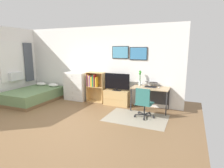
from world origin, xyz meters
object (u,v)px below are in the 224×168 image
tv_stand (117,98)px  desk (151,91)px  office_chair (144,102)px  bamboo_vase (140,78)px  bookshelf (94,84)px  laptop (151,85)px  wine_glass (142,83)px  television (117,82)px  bed (34,95)px  computer_mouse (159,87)px  dresser (76,86)px

tv_stand → desk: size_ratio=0.78×
office_chair → bamboo_vase: bearing=116.3°
bookshelf → laptop: bearing=-0.9°
wine_glass → television: bearing=171.3°
bed → computer_mouse: 4.51m
bed → television: (3.01, 0.79, 0.58)m
dresser → bookshelf: (0.78, 0.06, 0.12)m
television → laptop: 1.15m
television → office_chair: 1.44m
bed → desk: desk is taller
tv_stand → desk: 1.22m
desk → wine_glass: wine_glass is taller
dresser → laptop: 2.85m
dresser → computer_mouse: bearing=-1.5°
bed → computer_mouse: bearing=7.6°
dresser → bamboo_vase: (2.46, 0.09, 0.45)m
wine_glass → bookshelf: bearing=173.4°
bed → television: size_ratio=2.34×
bamboo_vase → wine_glass: bearing=-61.7°
bookshelf → office_chair: (2.05, -0.88, -0.19)m
dresser → computer_mouse: dresser is taller
bed → tv_stand: (3.01, 0.82, 0.03)m
tv_stand → wine_glass: wine_glass is taller
office_chair → computer_mouse: 0.85m
television → laptop: television is taller
desk → computer_mouse: size_ratio=10.87×
dresser → desk: bearing=-0.4°
desk → television: bearing=179.3°
dresser → office_chair: 2.94m
bamboo_vase → computer_mouse: bearing=-14.9°
office_chair → wine_glass: 0.83m
desk → tv_stand: bearing=178.2°
dresser → bookshelf: bearing=4.6°
bookshelf → bed: bearing=-157.6°
tv_stand → wine_glass: size_ratio=4.89×
bookshelf → computer_mouse: bearing=-3.5°
bookshelf → computer_mouse: size_ratio=10.46×
desk → dresser: bearing=179.6°
television → wine_glass: (0.90, -0.14, 0.06)m
dresser → wine_glass: size_ratio=5.86×
television → laptop: bearing=1.8°
desk → bed: bearing=-169.4°
dresser → television: bearing=-0.3°
office_chair → computer_mouse: (0.28, 0.74, 0.30)m
bed → laptop: bearing=9.6°
television → computer_mouse: television is taller
bed → office_chair: (4.14, -0.02, 0.23)m
laptop → bamboo_vase: (-0.38, 0.06, 0.17)m
tv_stand → laptop: laptop is taller
television → office_chair: bearing=-35.6°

